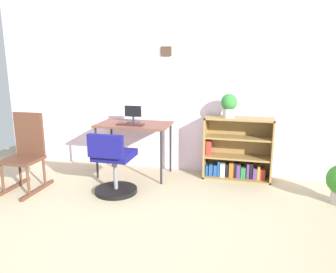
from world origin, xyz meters
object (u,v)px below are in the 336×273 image
Objects in this scene: office_chair at (113,167)px; keyboard at (130,124)px; bookshelf_low at (237,152)px; potted_plant_on_shelf at (229,105)px; monitor at (133,115)px; desk at (134,128)px; rocking_chair at (26,152)px.

keyboard is at bearing 89.28° from office_chair.
bookshelf_low is at bearing 33.87° from office_chair.
potted_plant_on_shelf reaches higher than keyboard.
monitor is 0.75× the size of potted_plant_on_shelf.
desk is 1.26× the size of office_chair.
office_chair is at bearing -90.91° from desk.
potted_plant_on_shelf is at bearing 34.82° from office_chair.
rocking_chair is 1.06× the size of bookshelf_low.
potted_plant_on_shelf is at bearing 4.92° from monitor.
office_chair is at bearing -88.60° from monitor.
desk is 3.14× the size of potted_plant_on_shelf.
office_chair is 2.49× the size of potted_plant_on_shelf.
desk is 0.15m from keyboard.
rocking_chair is 3.04× the size of potted_plant_on_shelf.
potted_plant_on_shelf is (1.28, 0.30, 0.27)m from keyboard.
potted_plant_on_shelf is (1.28, 0.89, 0.67)m from office_chair.
monitor reaches higher than rocking_chair.
desk is 1.09× the size of bookshelf_low.
office_chair reaches higher than keyboard.
desk is at bearing 89.09° from office_chair.
potted_plant_on_shelf reaches higher than rocking_chair.
monitor is 1.46m from rocking_chair.
monitor is at bearing 117.51° from desk.
rocking_chair is (-1.12, -0.86, -0.38)m from monitor.
bookshelf_low is 0.67m from potted_plant_on_shelf.
keyboard reaches higher than desk.
rocking_chair reaches higher than desk.
bookshelf_low is (1.40, 0.22, -0.32)m from desk.
bookshelf_low is (1.41, 0.95, 0.02)m from office_chair.
monitor reaches higher than bookshelf_low.
bookshelf_low is (1.43, 0.17, -0.49)m from monitor.
potted_plant_on_shelf reaches higher than office_chair.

